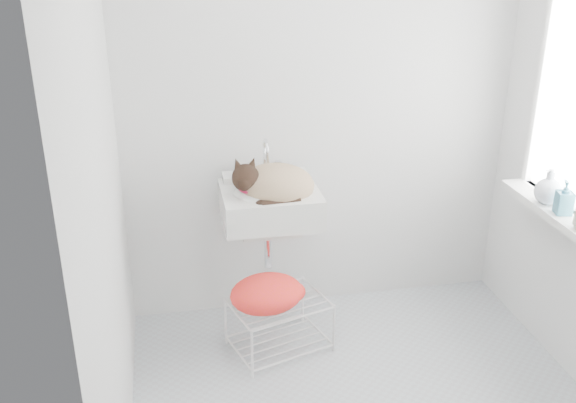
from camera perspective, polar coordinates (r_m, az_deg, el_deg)
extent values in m
cube|color=silver|center=(3.61, 2.89, 8.83)|extent=(2.20, 0.02, 2.50)
cube|color=silver|center=(2.57, -16.04, 1.90)|extent=(0.02, 2.00, 2.50)
cube|color=white|center=(3.45, 22.58, -1.08)|extent=(0.16, 0.88, 0.04)
cube|color=white|center=(3.43, -1.59, 1.03)|extent=(0.51, 0.44, 0.20)
ellipsoid|color=tan|center=(3.41, -1.07, 1.47)|extent=(0.44, 0.40, 0.20)
sphere|color=black|center=(3.30, -3.51, 2.34)|extent=(0.17, 0.17, 0.14)
torus|color=#BA123B|center=(3.31, -3.20, 1.67)|extent=(0.15, 0.14, 0.06)
cube|color=white|center=(3.58, -0.78, -10.60)|extent=(0.56, 0.46, 0.29)
ellipsoid|color=#DE3C00|center=(3.45, -1.86, -8.76)|extent=(0.44, 0.35, 0.16)
imported|color=teal|center=(3.41, 22.73, -0.97)|extent=(0.09, 0.09, 0.17)
imported|color=white|center=(3.52, 21.55, -0.08)|extent=(0.16, 0.16, 0.18)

